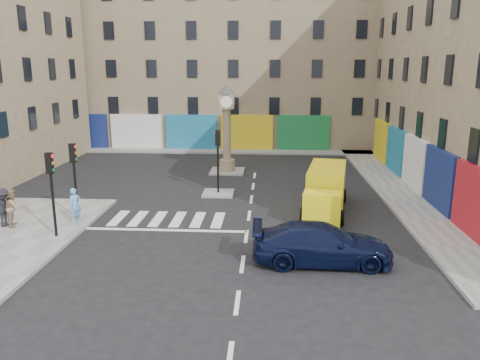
# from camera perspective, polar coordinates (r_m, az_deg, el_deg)

# --- Properties ---
(ground) EXTENTS (120.00, 120.00, 0.00)m
(ground) POSITION_cam_1_polar(r_m,az_deg,el_deg) (20.02, 0.63, -7.92)
(ground) COLOR black
(ground) RESTS_ON ground
(sidewalk_right) EXTENTS (2.60, 30.00, 0.15)m
(sidewalk_right) POSITION_cam_1_polar(r_m,az_deg,el_deg) (30.52, 18.17, -0.85)
(sidewalk_right) COLOR gray
(sidewalk_right) RESTS_ON ground
(sidewalk_far) EXTENTS (32.00, 2.40, 0.15)m
(sidewalk_far) POSITION_cam_1_polar(r_m,az_deg,el_deg) (41.73, -3.32, 3.58)
(sidewalk_far) COLOR gray
(sidewalk_far) RESTS_ON ground
(island_near) EXTENTS (1.80, 1.80, 0.12)m
(island_near) POSITION_cam_1_polar(r_m,az_deg,el_deg) (27.74, -2.66, -1.62)
(island_near) COLOR gray
(island_near) RESTS_ON ground
(island_far) EXTENTS (2.40, 2.40, 0.12)m
(island_far) POSITION_cam_1_polar(r_m,az_deg,el_deg) (33.53, -1.57, 1.08)
(island_far) COLOR gray
(island_far) RESTS_ON ground
(building_far) EXTENTS (32.00, 10.00, 17.00)m
(building_far) POSITION_cam_1_polar(r_m,az_deg,el_deg) (46.87, -2.61, 15.04)
(building_far) COLOR #827657
(building_far) RESTS_ON ground
(traffic_light_left_near) EXTENTS (0.28, 0.22, 3.70)m
(traffic_light_left_near) POSITION_cam_1_polar(r_m,az_deg,el_deg) (21.47, -22.03, -0.12)
(traffic_light_left_near) COLOR black
(traffic_light_left_near) RESTS_ON sidewalk_left
(traffic_light_left_far) EXTENTS (0.28, 0.22, 3.70)m
(traffic_light_left_far) POSITION_cam_1_polar(r_m,az_deg,el_deg) (23.60, -19.58, 1.27)
(traffic_light_left_far) COLOR black
(traffic_light_left_far) RESTS_ON sidewalk_left
(traffic_light_island) EXTENTS (0.28, 0.22, 3.70)m
(traffic_light_island) POSITION_cam_1_polar(r_m,az_deg,el_deg) (27.18, -2.72, 3.53)
(traffic_light_island) COLOR black
(traffic_light_island) RESTS_ON island_near
(clock_pillar) EXTENTS (1.20, 1.20, 6.10)m
(clock_pillar) POSITION_cam_1_polar(r_m,az_deg,el_deg) (32.95, -1.61, 7.01)
(clock_pillar) COLOR #9D8A67
(clock_pillar) RESTS_ON island_far
(navy_sedan) EXTENTS (5.34, 2.20, 1.55)m
(navy_sedan) POSITION_cam_1_polar(r_m,az_deg,el_deg) (18.30, 9.96, -7.67)
(navy_sedan) COLOR black
(navy_sedan) RESTS_ON ground
(yellow_van) EXTENTS (2.91, 6.29, 2.21)m
(yellow_van) POSITION_cam_1_polar(r_m,az_deg,el_deg) (24.90, 10.43, -1.15)
(yellow_van) COLOR yellow
(yellow_van) RESTS_ON ground
(pedestrian_blue) EXTENTS (0.66, 0.71, 1.64)m
(pedestrian_blue) POSITION_cam_1_polar(r_m,az_deg,el_deg) (23.53, -19.45, -2.91)
(pedestrian_blue) COLOR #5FA0D9
(pedestrian_blue) RESTS_ON sidewalk_left
(pedestrian_tan) EXTENTS (0.92, 1.03, 1.75)m
(pedestrian_tan) POSITION_cam_1_polar(r_m,az_deg,el_deg) (24.11, -25.92, -3.00)
(pedestrian_tan) COLOR #93785A
(pedestrian_tan) RESTS_ON sidewalk_left
(pedestrian_dark) EXTENTS (0.95, 1.30, 1.81)m
(pedestrian_dark) POSITION_cam_1_polar(r_m,az_deg,el_deg) (24.13, -26.86, -3.01)
(pedestrian_dark) COLOR black
(pedestrian_dark) RESTS_ON sidewalk_left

